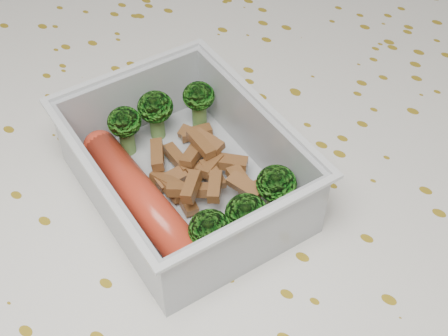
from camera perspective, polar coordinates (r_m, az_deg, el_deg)
The scene contains 6 objects.
dining_table at distance 0.50m, azimuth -1.44°, elevation -9.03°, with size 1.40×0.90×0.75m.
tablecloth at distance 0.46m, azimuth -1.56°, elevation -5.54°, with size 1.46×0.96×0.19m.
lunch_container at distance 0.42m, azimuth -3.59°, elevation -0.62°, with size 0.20×0.18×0.06m.
broccoli_florets at distance 0.41m, azimuth -1.95°, elevation 0.56°, with size 0.14×0.12×0.04m.
meat_pile at distance 0.42m, azimuth -2.16°, elevation -0.02°, with size 0.09×0.08×0.03m.
sausage at distance 0.41m, azimuth -7.42°, elevation -2.92°, with size 0.14×0.06×0.02m.
Camera 1 is at (0.17, -0.22, 1.08)m, focal length 50.00 mm.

